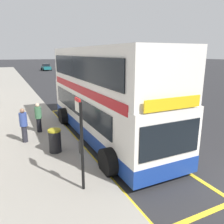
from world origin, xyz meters
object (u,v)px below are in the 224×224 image
object	(u,v)px
bus_stop_sign	(81,138)
litter_bin	(55,141)
double_decker_bus	(104,96)
pedestrian_further_back	(38,117)
parked_car_teal_across	(46,67)
pedestrian_waiting_near_sign	(24,124)

from	to	relation	value
bus_stop_sign	litter_bin	distance (m)	3.16
double_decker_bus	litter_bin	bearing A→B (deg)	-156.76
double_decker_bus	pedestrian_further_back	bearing A→B (deg)	151.09
bus_stop_sign	parked_car_teal_across	world-z (taller)	bus_stop_sign
pedestrian_waiting_near_sign	pedestrian_further_back	bearing A→B (deg)	54.27
double_decker_bus	pedestrian_further_back	xyz separation A→B (m)	(-2.97, 1.64, -1.10)
pedestrian_waiting_near_sign	parked_car_teal_across	bearing A→B (deg)	79.10
bus_stop_sign	litter_bin	world-z (taller)	bus_stop_sign
bus_stop_sign	pedestrian_waiting_near_sign	distance (m)	4.87
bus_stop_sign	pedestrian_further_back	world-z (taller)	bus_stop_sign
pedestrian_further_back	double_decker_bus	bearing A→B (deg)	-28.91
pedestrian_further_back	litter_bin	size ratio (longest dim) A/B	1.56
double_decker_bus	pedestrian_waiting_near_sign	distance (m)	3.96
parked_car_teal_across	pedestrian_further_back	world-z (taller)	pedestrian_further_back
parked_car_teal_across	bus_stop_sign	bearing A→B (deg)	-101.25
parked_car_teal_across	litter_bin	distance (m)	48.90
litter_bin	double_decker_bus	bearing A→B (deg)	23.24
double_decker_bus	parked_car_teal_across	distance (m)	47.38
double_decker_bus	pedestrian_waiting_near_sign	xyz separation A→B (m)	(-3.78, 0.52, -1.06)
double_decker_bus	bus_stop_sign	distance (m)	4.84
bus_stop_sign	pedestrian_waiting_near_sign	xyz separation A→B (m)	(-1.24, 4.64, -0.75)
double_decker_bus	pedestrian_waiting_near_sign	bearing A→B (deg)	172.09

